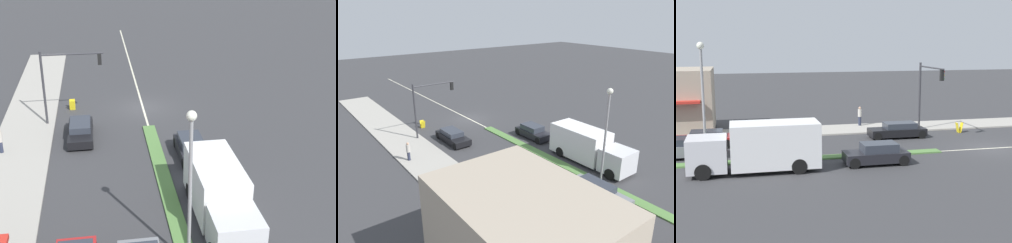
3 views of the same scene
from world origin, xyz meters
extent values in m
plane|color=#38383A|center=(0.00, 18.00, 0.00)|extent=(160.00, 160.00, 0.00)
cube|color=beige|center=(0.00, 0.00, 0.00)|extent=(0.16, 60.00, 0.01)
cylinder|color=#333338|center=(7.55, 2.40, 2.92)|extent=(0.18, 0.18, 5.60)
cylinder|color=#333338|center=(5.30, 2.40, 5.42)|extent=(4.50, 0.12, 0.12)
cube|color=black|center=(3.35, 2.40, 4.97)|extent=(0.28, 0.24, 0.84)
sphere|color=red|center=(3.35, 2.27, 5.24)|extent=(0.18, 0.18, 0.18)
sphere|color=gold|center=(3.35, 2.27, 4.97)|extent=(0.18, 0.18, 0.18)
sphere|color=green|center=(3.35, 2.27, 4.70)|extent=(0.18, 0.18, 0.18)
cylinder|color=gray|center=(0.00, 19.41, 3.60)|extent=(0.16, 0.16, 7.00)
sphere|color=silver|center=(0.00, 19.41, 7.25)|extent=(0.44, 0.44, 0.44)
cylinder|color=#282D42|center=(10.18, 6.90, 0.51)|extent=(0.26, 0.26, 0.78)
cube|color=yellow|center=(5.76, -0.59, 0.43)|extent=(0.45, 0.21, 0.84)
cube|color=yellow|center=(5.76, -0.27, 0.43)|extent=(0.45, 0.21, 0.84)
cube|color=silver|center=(-2.20, 19.21, 1.22)|extent=(2.28, 2.20, 1.90)
cube|color=white|center=(-2.20, 15.36, 1.57)|extent=(2.40, 5.10, 2.60)
cylinder|color=black|center=(-3.28, 14.11, 0.45)|extent=(0.28, 0.90, 0.90)
cylinder|color=black|center=(-1.12, 14.11, 0.45)|extent=(0.28, 0.90, 0.90)
cube|color=black|center=(-2.20, 9.21, 0.49)|extent=(1.72, 3.95, 0.61)
cube|color=#2D333D|center=(-2.20, 9.01, 1.06)|extent=(1.46, 2.17, 0.53)
cylinder|color=black|center=(-2.96, 10.75, 0.33)|extent=(0.22, 0.67, 0.67)
cylinder|color=black|center=(-1.44, 10.75, 0.33)|extent=(0.22, 0.67, 0.67)
cylinder|color=black|center=(-2.96, 7.66, 0.33)|extent=(0.22, 0.67, 0.67)
cylinder|color=black|center=(-1.44, 7.66, 0.33)|extent=(0.22, 0.67, 0.67)
cube|color=black|center=(5.00, 5.28, 0.46)|extent=(1.70, 4.42, 0.58)
cube|color=#2D333D|center=(5.00, 5.05, 0.98)|extent=(1.45, 2.43, 0.45)
cylinder|color=black|center=(4.25, 7.07, 0.32)|extent=(0.22, 0.64, 0.64)
cylinder|color=black|center=(5.75, 7.07, 0.32)|extent=(0.22, 0.64, 0.64)
cylinder|color=black|center=(4.25, 3.48, 0.32)|extent=(0.22, 0.64, 0.64)
cylinder|color=black|center=(5.75, 3.48, 0.32)|extent=(0.22, 0.64, 0.64)
camera|label=1|loc=(3.56, 36.03, 14.34)|focal=50.00mm
camera|label=2|loc=(18.98, 32.70, 12.65)|focal=35.00mm
camera|label=3|loc=(-29.04, 17.52, 7.60)|focal=50.00mm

